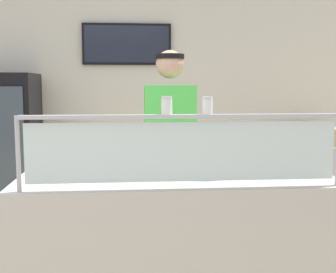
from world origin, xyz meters
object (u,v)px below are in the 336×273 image
(pizza_tray, at_px, (199,170))
(pepper_flake_shaker, at_px, (207,107))
(drink_fridge, at_px, (3,154))
(pizza_box_stack, at_px, (320,136))
(pizza_server, at_px, (198,167))
(parmesan_shaker, at_px, (167,107))
(worker_figure, at_px, (170,151))

(pizza_tray, height_order, pepper_flake_shaker, pepper_flake_shaker)
(pizza_tray, xyz_separation_m, drink_fridge, (-1.73, 1.83, -0.16))
(pepper_flake_shaker, distance_m, pizza_box_stack, 2.77)
(pizza_server, relative_size, parmesan_shaker, 2.93)
(drink_fridge, bearing_deg, pizza_box_stack, -0.76)
(pizza_tray, bearing_deg, pizza_server, -118.00)
(pepper_flake_shaker, xyz_separation_m, drink_fridge, (-1.70, 2.25, -0.58))
(parmesan_shaker, height_order, drink_fridge, drink_fridge)
(parmesan_shaker, bearing_deg, pizza_box_stack, 50.24)
(pepper_flake_shaker, distance_m, worker_figure, 1.06)
(pepper_flake_shaker, height_order, pizza_box_stack, pepper_flake_shaker)
(pizza_tray, distance_m, pizza_box_stack, 2.40)
(pizza_tray, relative_size, pizza_server, 1.83)
(pizza_server, relative_size, drink_fridge, 0.17)
(pizza_box_stack, bearing_deg, worker_figure, -144.70)
(parmesan_shaker, bearing_deg, drink_fridge, 123.41)
(drink_fridge, height_order, pizza_box_stack, drink_fridge)
(pizza_server, xyz_separation_m, parmesan_shaker, (-0.23, -0.40, 0.40))
(pizza_tray, xyz_separation_m, parmesan_shaker, (-0.24, -0.42, 0.42))
(drink_fridge, bearing_deg, pizza_server, -47.20)
(pizza_tray, height_order, pizza_server, pizza_server)
(pizza_server, height_order, pepper_flake_shaker, pepper_flake_shaker)
(pizza_tray, relative_size, drink_fridge, 0.32)
(pizza_server, height_order, pizza_box_stack, pizza_box_stack)
(parmesan_shaker, bearing_deg, worker_figure, 83.47)
(pizza_server, bearing_deg, worker_figure, 115.08)
(drink_fridge, xyz_separation_m, pizza_box_stack, (3.32, -0.04, 0.15))
(pizza_box_stack, bearing_deg, pizza_tray, -131.74)
(pizza_tray, bearing_deg, pepper_flake_shaker, -93.53)
(drink_fridge, bearing_deg, worker_figure, -38.35)
(pepper_flake_shaker, bearing_deg, pizza_tray, 86.47)
(pizza_server, xyz_separation_m, pizza_box_stack, (1.61, 1.81, -0.03))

